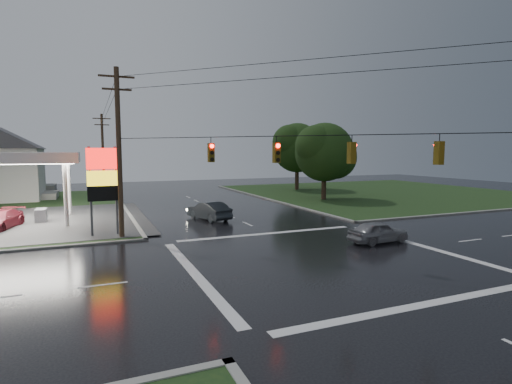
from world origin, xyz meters
name	(u,v)px	position (x,y,z in m)	size (l,w,h in m)	color
ground	(323,258)	(0.00, 0.00, 0.00)	(120.00, 120.00, 0.00)	black
grass_ne	(382,192)	(26.00, 26.00, 0.04)	(36.00, 36.00, 0.08)	black
pylon_sign	(103,177)	(-10.50, 10.50, 4.01)	(2.00, 0.35, 6.00)	#59595E
utility_pole_nw	(119,151)	(-9.50, 9.50, 5.72)	(2.20, 0.32, 11.00)	#382619
utility_pole_n	(103,153)	(-9.50, 38.00, 5.47)	(2.20, 0.32, 10.50)	#382619
traffic_signals	(326,136)	(0.02, -0.02, 6.48)	(26.87, 26.87, 1.47)	black
house_far	(6,160)	(-21.95, 48.00, 4.41)	(11.05, 8.48, 8.60)	silver
tree_ne_near	(325,152)	(14.14, 21.99, 5.56)	(7.99, 6.80, 8.98)	black
tree_ne_far	(298,148)	(17.15, 33.99, 6.18)	(8.46, 7.20, 9.80)	black
car_north	(209,211)	(-2.24, 14.03, 0.76)	(1.61, 4.63, 1.52)	#23282B
car_crossing	(378,232)	(5.15, 1.85, 0.67)	(1.59, 3.95, 1.35)	slate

